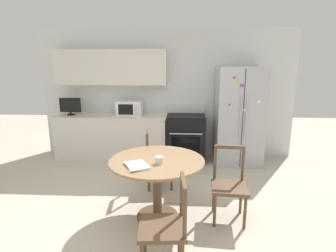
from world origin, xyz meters
TOP-DOWN VIEW (x-y plane):
  - ground_plane at (0.00, 0.00)m, footprint 14.00×14.00m
  - back_wall at (-0.30, 2.59)m, footprint 5.20×0.44m
  - kitchen_counter at (-1.10, 2.29)m, footprint 2.23×0.64m
  - refrigerator at (1.41, 2.20)m, footprint 0.86×0.79m
  - oven_range at (0.40, 2.26)m, footprint 0.74×0.68m
  - microwave at (-0.72, 2.32)m, footprint 0.49×0.38m
  - countertop_tv at (-1.92, 2.27)m, footprint 0.42×0.16m
  - dining_table at (0.03, 0.14)m, footprint 1.15×1.15m
  - dining_chair_near at (0.19, -0.72)m, footprint 0.45×0.45m
  - dining_chair_far at (-0.04, 1.02)m, footprint 0.47×0.47m
  - dining_chair_right at (0.91, 0.16)m, footprint 0.45×0.45m
  - candle_glass at (0.07, 0.02)m, footprint 0.09×0.09m
  - mail_stack at (-0.16, -0.10)m, footprint 0.34×0.37m

SIDE VIEW (x-z plane):
  - ground_plane at x=0.00m, z-range 0.00..0.00m
  - dining_chair_near at x=0.19m, z-range -0.02..0.89m
  - dining_chair_far at x=-0.04m, z-range -0.02..0.89m
  - dining_chair_right at x=0.91m, z-range -0.02..0.89m
  - kitchen_counter at x=-1.10m, z-range 0.00..0.90m
  - oven_range at x=0.40m, z-range -0.07..1.01m
  - dining_table at x=0.03m, z-range 0.22..0.99m
  - mail_stack at x=-0.16m, z-range 0.76..0.79m
  - candle_glass at x=0.07m, z-range 0.76..0.84m
  - refrigerator at x=1.41m, z-range 0.00..1.86m
  - microwave at x=-0.72m, z-range 0.90..1.19m
  - countertop_tv at x=-1.92m, z-range 0.91..1.26m
  - back_wall at x=-0.30m, z-range 0.15..2.75m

